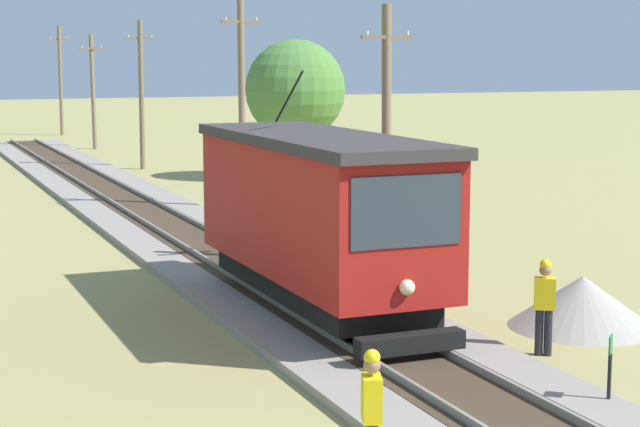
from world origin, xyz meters
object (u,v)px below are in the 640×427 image
at_px(utility_pole_horizon, 60,79).
at_px(gravel_pile, 582,302).
at_px(utility_pole_far, 141,93).
at_px(utility_pole_distant, 93,90).
at_px(second_worker, 544,302).
at_px(red_tram, 318,213).
at_px(utility_pole_mid, 242,102).
at_px(tree_right_near, 295,90).
at_px(track_worker, 372,411).
at_px(trackside_signal_marker, 610,368).
at_px(utility_pole_near_tram, 386,136).

distance_m(utility_pole_horizon, gravel_pile, 57.18).
bearing_deg(utility_pole_horizon, utility_pole_far, -90.00).
relative_size(utility_pole_distant, second_worker, 3.71).
bearing_deg(red_tram, utility_pole_horizon, 86.39).
bearing_deg(utility_pole_mid, tree_right_near, 58.28).
relative_size(utility_pole_mid, gravel_pile, 2.52).
bearing_deg(track_worker, utility_pole_far, -79.71).
bearing_deg(second_worker, red_tram, 65.37).
xyz_separation_m(utility_pole_mid, utility_pole_distant, (0.00, 27.43, -0.42)).
xyz_separation_m(utility_pole_horizon, trackside_signal_marker, (-1.55, -61.45, -3.14)).
height_order(utility_pole_far, second_worker, utility_pole_far).
height_order(utility_pole_far, utility_pole_distant, utility_pole_far).
bearing_deg(track_worker, trackside_signal_marker, -145.60).
relative_size(utility_pole_distant, gravel_pile, 2.24).
height_order(red_tram, utility_pole_far, utility_pole_far).
bearing_deg(gravel_pile, red_tram, 148.34).
height_order(utility_pole_near_tram, trackside_signal_marker, utility_pole_near_tram).
xyz_separation_m(utility_pole_far, utility_pole_distant, (0.00, 12.28, -0.23)).
distance_m(utility_pole_mid, utility_pole_horizon, 39.09).
bearing_deg(utility_pole_mid, second_worker, -92.16).
relative_size(utility_pole_near_tram, utility_pole_horizon, 0.90).
height_order(utility_pole_mid, trackside_signal_marker, utility_pole_mid).
distance_m(red_tram, utility_pole_mid, 15.63).
bearing_deg(utility_pole_distant, trackside_signal_marker, -91.78).
bearing_deg(tree_right_near, utility_pole_mid, -121.72).
bearing_deg(red_tram, second_worker, -57.60).
bearing_deg(second_worker, utility_pole_far, 31.75).
xyz_separation_m(utility_pole_mid, utility_pole_far, (0.00, 15.15, -0.19)).
relative_size(utility_pole_near_tram, track_worker, 3.73).
relative_size(utility_pole_far, track_worker, 3.96).
relative_size(utility_pole_horizon, track_worker, 4.16).
xyz_separation_m(utility_pole_mid, second_worker, (-0.73, -19.40, -2.84)).
relative_size(red_tram, utility_pole_far, 1.21).
distance_m(utility_pole_horizon, trackside_signal_marker, 61.55).
height_order(red_tram, trackside_signal_marker, red_tram).
height_order(red_tram, utility_pole_distant, utility_pole_distant).
bearing_deg(track_worker, gravel_pile, -123.18).
relative_size(trackside_signal_marker, second_worker, 0.66).
bearing_deg(utility_pole_near_tram, utility_pole_distant, 90.00).
relative_size(red_tram, second_worker, 4.79).
bearing_deg(track_worker, utility_pole_horizon, -76.29).
xyz_separation_m(second_worker, tree_right_near, (6.08, 28.05, 2.94)).
distance_m(utility_pole_near_tram, utility_pole_far, 26.52).
bearing_deg(tree_right_near, red_tram, -110.20).
height_order(red_tram, gravel_pile, red_tram).
height_order(utility_pole_far, tree_right_near, utility_pole_far).
bearing_deg(red_tram, utility_pole_distant, 85.41).
distance_m(red_tram, utility_pole_far, 30.55).
distance_m(utility_pole_horizon, tree_right_near, 30.92).
height_order(utility_pole_mid, utility_pole_distant, utility_pole_mid).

